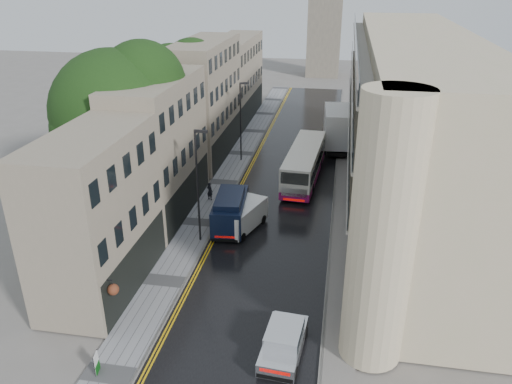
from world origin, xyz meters
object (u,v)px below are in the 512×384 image
(white_lorry, at_px, (325,133))
(lamp_post_far, at_px, (241,123))
(tree_near, at_px, (117,133))
(silver_hatchback, at_px, (260,359))
(estate_sign, at_px, (96,363))
(lamp_post_near, at_px, (198,187))
(white_van, at_px, (221,223))
(tree_far, at_px, (174,102))
(cream_bus, at_px, (286,175))
(navy_van, at_px, (213,221))
(pedestrian, at_px, (210,191))

(white_lorry, height_order, lamp_post_far, lamp_post_far)
(tree_near, relative_size, silver_hatchback, 3.15)
(white_lorry, xyz_separation_m, estate_sign, (-9.62, -34.85, -1.71))
(tree_near, xyz_separation_m, lamp_post_near, (7.42, -3.50, -2.57))
(white_van, xyz_separation_m, estate_sign, (-2.78, -14.90, -0.42))
(tree_far, relative_size, lamp_post_near, 1.46)
(silver_hatchback, bearing_deg, lamp_post_near, 122.62)
(white_van, distance_m, lamp_post_far, 16.55)
(cream_bus, relative_size, lamp_post_near, 1.37)
(cream_bus, distance_m, estate_sign, 24.83)
(silver_hatchback, xyz_separation_m, navy_van, (-5.75, 12.87, 0.63))
(pedestrian, bearing_deg, cream_bus, -129.97)
(lamp_post_near, bearing_deg, pedestrian, 101.49)
(tree_near, height_order, white_lorry, tree_near)
(cream_bus, bearing_deg, silver_hatchback, -82.87)
(cream_bus, distance_m, silver_hatchback, 22.43)
(white_lorry, xyz_separation_m, white_van, (-6.84, -19.94, -1.29))
(tree_far, bearing_deg, navy_van, -63.41)
(tree_far, xyz_separation_m, navy_van, (7.98, -15.95, -4.75))
(tree_near, xyz_separation_m, cream_bus, (12.59, 6.55, -5.33))
(tree_far, height_order, silver_hatchback, tree_far)
(cream_bus, relative_size, white_lorry, 1.30)
(tree_far, xyz_separation_m, cream_bus, (12.29, -6.45, -4.62))
(cream_bus, xyz_separation_m, lamp_post_near, (-5.17, -10.05, 2.76))
(white_lorry, bearing_deg, cream_bus, -109.25)
(lamp_post_near, bearing_deg, estate_sign, -93.30)
(lamp_post_near, bearing_deg, tree_far, 115.93)
(tree_near, bearing_deg, estate_sign, -70.97)
(tree_near, bearing_deg, cream_bus, 27.48)
(white_van, height_order, pedestrian, white_van)
(lamp_post_near, bearing_deg, navy_van, 35.41)
(white_lorry, xyz_separation_m, navy_van, (-7.33, -20.43, -0.90))
(white_van, relative_size, pedestrian, 2.93)
(lamp_post_near, distance_m, estate_sign, 14.42)
(tree_near, relative_size, estate_sign, 12.76)
(tree_near, bearing_deg, navy_van, -19.59)
(white_van, bearing_deg, white_lorry, 89.52)
(pedestrian, height_order, lamp_post_far, lamp_post_far)
(navy_van, distance_m, lamp_post_near, 3.08)
(silver_hatchback, relative_size, lamp_post_near, 0.52)
(silver_hatchback, bearing_deg, tree_near, 135.97)
(silver_hatchback, relative_size, navy_van, 0.77)
(tree_near, height_order, tree_far, tree_near)
(silver_hatchback, xyz_separation_m, lamp_post_far, (-7.01, 29.52, 3.36))
(tree_far, distance_m, pedestrian, 12.45)
(tree_near, xyz_separation_m, navy_van, (8.28, -2.95, -5.47))
(navy_van, height_order, lamp_post_near, lamp_post_near)
(tree_near, height_order, silver_hatchback, tree_near)
(tree_near, xyz_separation_m, estate_sign, (5.99, -17.36, -6.28))
(tree_near, bearing_deg, lamp_post_far, 62.86)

